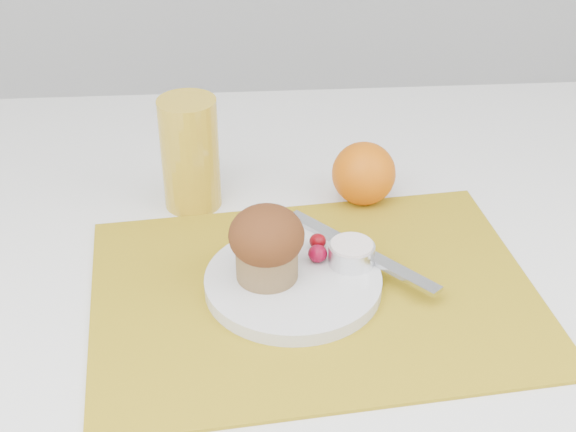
{
  "coord_description": "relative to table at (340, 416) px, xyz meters",
  "views": [
    {
      "loc": [
        -0.14,
        -0.82,
        1.32
      ],
      "look_at": [
        -0.09,
        -0.03,
        0.8
      ],
      "focal_mm": 50.0,
      "sensor_mm": 36.0,
      "label": 1
    }
  ],
  "objects": [
    {
      "name": "placemat",
      "position": [
        -0.06,
        -0.16,
        0.38
      ],
      "size": [
        0.53,
        0.41,
        0.0
      ],
      "primitive_type": "cube",
      "rotation": [
        0.0,
        0.0,
        0.1
      ],
      "color": "#AE8F18",
      "rests_on": "table"
    },
    {
      "name": "butter_knife",
      "position": [
        -0.01,
        -0.12,
        0.4
      ],
      "size": [
        0.16,
        0.18,
        0.01
      ],
      "primitive_type": "cube",
      "rotation": [
        0.0,
        0.0,
        -0.85
      ],
      "color": "#B4B7BD",
      "rests_on": "plate"
    },
    {
      "name": "juice_glass",
      "position": [
        -0.21,
        0.04,
        0.45
      ],
      "size": [
        0.08,
        0.08,
        0.15
      ],
      "primitive_type": "cylinder",
      "rotation": [
        0.0,
        0.0,
        0.13
      ],
      "color": "gold",
      "rests_on": "table"
    },
    {
      "name": "table",
      "position": [
        0.0,
        0.0,
        0.0
      ],
      "size": [
        1.2,
        0.8,
        0.75
      ],
      "primitive_type": "cube",
      "color": "white",
      "rests_on": "ground"
    },
    {
      "name": "muffin",
      "position": [
        -0.12,
        -0.15,
        0.44
      ],
      "size": [
        0.08,
        0.08,
        0.09
      ],
      "color": "olive",
      "rests_on": "plate"
    },
    {
      "name": "raspberry_near",
      "position": [
        -0.05,
        -0.1,
        0.4
      ],
      "size": [
        0.02,
        0.02,
        0.02
      ],
      "primitive_type": "ellipsoid",
      "color": "#5B0208",
      "rests_on": "plate"
    },
    {
      "name": "orange",
      "position": [
        0.02,
        0.03,
        0.42
      ],
      "size": [
        0.08,
        0.08,
        0.08
      ],
      "primitive_type": "sphere",
      "color": "orange",
      "rests_on": "table"
    },
    {
      "name": "cream",
      "position": [
        -0.02,
        -0.13,
        0.42
      ],
      "size": [
        0.05,
        0.05,
        0.01
      ],
      "primitive_type": "cylinder",
      "rotation": [
        0.0,
        0.0,
        -0.09
      ],
      "color": "white",
      "rests_on": "ramekin"
    },
    {
      "name": "raspberry_far",
      "position": [
        -0.06,
        -0.13,
        0.41
      ],
      "size": [
        0.02,
        0.02,
        0.02
      ],
      "primitive_type": "ellipsoid",
      "color": "#620218",
      "rests_on": "plate"
    },
    {
      "name": "plate",
      "position": [
        -0.09,
        -0.16,
        0.39
      ],
      "size": [
        0.26,
        0.26,
        0.02
      ],
      "primitive_type": "cylinder",
      "rotation": [
        0.0,
        0.0,
        -0.34
      ],
      "color": "silver",
      "rests_on": "placemat"
    },
    {
      "name": "ramekin",
      "position": [
        -0.02,
        -0.13,
        0.41
      ],
      "size": [
        0.06,
        0.06,
        0.02
      ],
      "primitive_type": "cylinder",
      "rotation": [
        0.0,
        0.0,
        0.23
      ],
      "color": "silver",
      "rests_on": "plate"
    }
  ]
}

